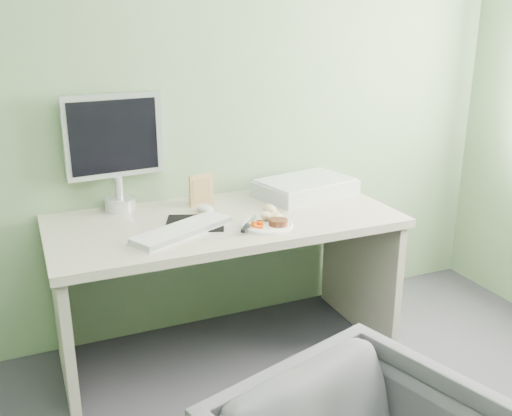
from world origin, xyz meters
name	(u,v)px	position (x,y,z in m)	size (l,w,h in m)	color
wall_back	(196,74)	(0.00, 2.00, 1.35)	(3.50, 3.50, 0.00)	#6C885F
desk	(225,254)	(0.00, 1.62, 0.55)	(1.60, 0.75, 0.73)	#B7AB9A
plate	(267,225)	(0.13, 1.43, 0.74)	(0.23, 0.23, 0.01)	white
steak	(278,222)	(0.17, 1.40, 0.76)	(0.08, 0.08, 0.03)	black
potato_pile	(271,213)	(0.17, 1.48, 0.77)	(0.11, 0.08, 0.06)	tan
carrot_heap	(259,223)	(0.08, 1.41, 0.76)	(0.05, 0.04, 0.03)	#FF5005
steak_knife	(247,226)	(0.03, 1.42, 0.75)	(0.15, 0.19, 0.02)	silver
mousepad	(195,223)	(-0.15, 1.60, 0.73)	(0.26, 0.23, 0.00)	black
keyboard	(183,229)	(-0.24, 1.50, 0.75)	(0.48, 0.14, 0.02)	white
computer_mouse	(205,209)	(-0.06, 1.73, 0.75)	(0.06, 0.11, 0.04)	white
photo_frame	(201,190)	(-0.04, 1.83, 0.81)	(0.12, 0.01, 0.16)	#9E7849
eyedrop_bottle	(191,197)	(-0.08, 1.90, 0.76)	(0.02, 0.02, 0.07)	white
scanner	(305,188)	(0.51, 1.79, 0.77)	(0.48, 0.32, 0.08)	#B1B3B8
monitor	(115,146)	(-0.43, 1.94, 1.04)	(0.46, 0.14, 0.55)	silver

